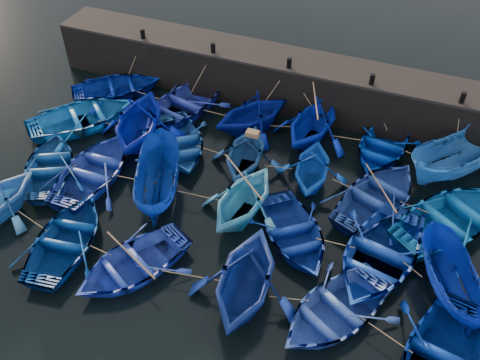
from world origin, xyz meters
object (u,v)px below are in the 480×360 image
at_px(boat_0, 117,87).
at_px(boat_13, 50,166).
at_px(boat_8, 179,143).
at_px(wooden_crate, 253,134).

height_order(boat_0, boat_13, boat_0).
xyz_separation_m(boat_8, boat_13, (-4.61, -3.59, -0.01)).
bearing_deg(boat_8, wooden_crate, -38.97).
bearing_deg(boat_0, boat_13, 145.98).
xyz_separation_m(boat_0, boat_13, (0.57, -6.58, -0.01)).
bearing_deg(wooden_crate, boat_8, 177.86).
relative_size(boat_0, boat_8, 1.01).
relative_size(boat_0, wooden_crate, 8.46).
xyz_separation_m(boat_8, wooden_crate, (3.69, -0.14, 1.68)).
distance_m(boat_0, boat_8, 5.98).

